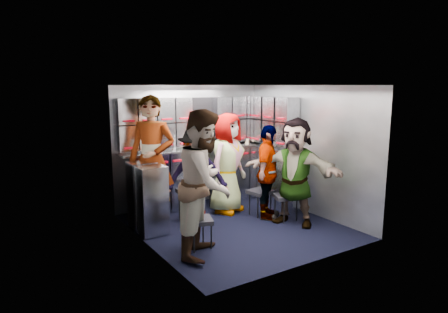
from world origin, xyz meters
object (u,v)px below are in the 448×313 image
jump_seat_near_left (199,222)px  attendant_arc_d (268,172)px  jump_seat_near_right (286,198)px  attendant_arc_c (227,163)px  jump_seat_mid_right (260,193)px  attendant_arc_a (205,183)px  jump_seat_center (222,184)px  attendant_standing (152,160)px  attendant_arc_b (197,176)px  jump_seat_mid_left (192,193)px  attendant_arc_e (295,172)px

jump_seat_near_left → attendant_arc_d: (1.50, 0.47, 0.39)m
jump_seat_near_right → attendant_arc_c: attendant_arc_c is taller
jump_seat_mid_right → attendant_arc_a: attendant_arc_a is taller
jump_seat_center → jump_seat_near_right: bearing=-63.3°
attendant_standing → attendant_arc_b: bearing=9.9°
jump_seat_mid_left → attendant_arc_b: (-0.00, -0.18, 0.31)m
jump_seat_near_right → attendant_arc_c: bearing=121.2°
jump_seat_center → attendant_arc_d: 0.94m
jump_seat_mid_right → jump_seat_center: bearing=118.7°
attendant_arc_c → jump_seat_mid_left: bearing=159.9°
attendant_arc_e → attendant_standing: bearing=-150.5°
attendant_arc_a → jump_seat_near_left: bearing=44.5°
jump_seat_mid_right → attendant_arc_b: bearing=168.5°
attendant_arc_e → attendant_arc_b: bearing=-150.7°
jump_seat_near_left → attendant_arc_b: attendant_arc_b is taller
jump_seat_mid_left → jump_seat_mid_right: (1.05, -0.39, -0.06)m
attendant_standing → attendant_arc_e: bearing=9.5°
attendant_standing → jump_seat_center: bearing=45.2°
attendant_arc_d → attendant_arc_b: bearing=119.1°
jump_seat_mid_left → attendant_arc_b: bearing=-90.0°
attendant_arc_d → attendant_arc_e: (0.18, -0.42, 0.07)m
jump_seat_center → attendant_arc_b: size_ratio=0.35×
attendant_arc_a → attendant_arc_c: 1.73m
jump_seat_mid_right → attendant_standing: (-1.62, 0.58, 0.61)m
jump_seat_near_left → attendant_standing: (-0.11, 1.23, 0.62)m
jump_seat_near_left → jump_seat_mid_right: (1.50, 0.65, 0.01)m
attendant_arc_e → jump_seat_mid_left: bearing=-156.1°
attendant_standing → attendant_arc_b: size_ratio=1.32×
jump_seat_center → attendant_arc_c: bearing=-90.0°
jump_seat_mid_right → attendant_arc_d: (0.00, -0.18, 0.38)m
jump_seat_center → attendant_arc_e: size_ratio=0.32×
jump_seat_mid_right → attendant_arc_b: attendant_arc_b is taller
jump_seat_center → jump_seat_near_right: size_ratio=1.17×
jump_seat_near_right → attendant_arc_a: size_ratio=0.24×
jump_seat_center → attendant_arc_b: 0.87m
jump_seat_mid_right → attendant_arc_e: attendant_arc_e is taller
jump_seat_mid_left → attendant_arc_a: size_ratio=0.27×
attendant_standing → attendant_arc_e: size_ratio=1.20×
attendant_standing → attendant_arc_e: 2.16m
jump_seat_center → attendant_arc_e: (0.53, -1.24, 0.38)m
jump_seat_mid_left → attendant_arc_e: attendant_arc_e is taller
jump_seat_mid_left → jump_seat_near_right: jump_seat_mid_left is taller
attendant_arc_c → jump_seat_mid_right: bearing=-77.5°
jump_seat_near_right → attendant_arc_d: 0.49m
jump_seat_near_left → jump_seat_near_right: (1.69, 0.23, 0.00)m
jump_seat_mid_left → attendant_arc_b: 0.36m
jump_seat_mid_left → attendant_arc_a: attendant_arc_a is taller
jump_seat_near_right → attendant_arc_c: (-0.53, 0.88, 0.47)m
jump_seat_center → attendant_standing: (-1.27, -0.05, 0.55)m
jump_seat_near_right → attendant_arc_b: (-1.23, 0.64, 0.38)m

